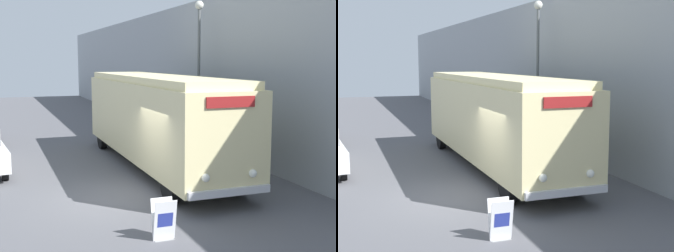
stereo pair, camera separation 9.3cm
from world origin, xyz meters
TOP-DOWN VIEW (x-y plane):
  - ground_plane at (0.00, 0.00)m, footprint 80.00×80.00m
  - building_wall_right at (5.86, 10.00)m, footprint 0.30×60.00m
  - vintage_bus at (2.29, 3.33)m, footprint 2.46×11.61m
  - sign_board at (0.12, -3.45)m, footprint 0.51×0.35m
  - streetlamp at (4.92, 5.42)m, footprint 0.36×0.36m

SIDE VIEW (x-z plane):
  - ground_plane at x=0.00m, z-range 0.00..0.00m
  - sign_board at x=0.12m, z-range -0.02..0.91m
  - vintage_bus at x=2.29m, z-range 0.21..3.61m
  - building_wall_right at x=5.86m, z-range 0.00..6.67m
  - streetlamp at x=4.92m, z-range 0.95..7.34m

